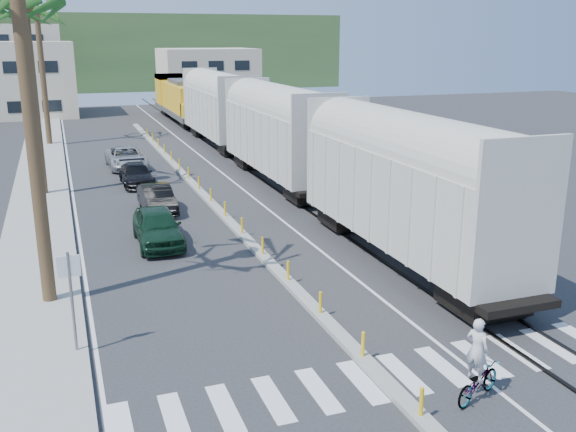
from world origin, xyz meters
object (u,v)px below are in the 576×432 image
Objects in this scene: car_lead at (158,227)px; cyclist at (478,374)px; car_second at (157,199)px; street_sign at (71,288)px.

cyclist reaches higher than car_lead.
car_second is at bearing -11.69° from cyclist.
car_second is (4.42, 14.45, -1.30)m from street_sign.
car_second is at bearing 73.01° from street_sign.
car_lead is 1.12× the size of car_second.
car_lead is at bearing -100.48° from car_second.
car_lead is at bearing 68.25° from street_sign.
cyclist is (9.06, -5.64, -1.31)m from street_sign.
car_lead is 2.10× the size of cyclist.
car_second is at bearing 82.64° from car_lead.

